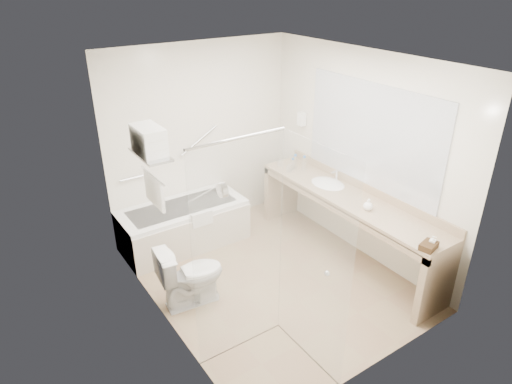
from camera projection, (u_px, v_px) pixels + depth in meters
floor at (270, 277)px, 5.37m from camera, size 3.20×3.20×0.00m
ceiling at (274, 60)px, 4.27m from camera, size 2.60×3.20×0.10m
wall_back at (201, 139)px, 6.01m from camera, size 2.60×0.10×2.50m
wall_front at (389, 251)px, 3.63m from camera, size 2.60×0.10×2.50m
wall_left at (157, 215)px, 4.17m from camera, size 0.10×3.20×2.50m
wall_right at (360, 156)px, 5.47m from camera, size 0.10×3.20×2.50m
bathtub at (184, 225)px, 5.92m from camera, size 1.60×0.73×0.59m
grab_bar_short at (135, 177)px, 5.63m from camera, size 0.40×0.03×0.03m
grab_bar_long at (199, 141)px, 5.95m from camera, size 0.53×0.03×0.33m
shower_enclosure at (275, 256)px, 3.90m from camera, size 0.96×0.91×2.11m
towel_shelf at (150, 149)px, 4.27m from camera, size 0.24×0.55×0.81m
vanity_counter at (347, 211)px, 5.49m from camera, size 0.55×2.70×0.95m
sink at (328, 186)px, 5.72m from camera, size 0.40×0.52×0.14m
faucet at (337, 175)px, 5.75m from camera, size 0.03×0.03×0.14m
mirror at (371, 136)px, 5.22m from camera, size 0.02×2.00×1.20m
hairdryer_unit at (302, 119)px, 6.14m from camera, size 0.08×0.10×0.18m
toilet at (191, 275)px, 4.84m from camera, size 0.75×0.47×0.69m
amenity_basket at (429, 246)px, 4.37m from camera, size 0.21×0.17×0.06m
soap_bottle_a at (432, 245)px, 4.40m from camera, size 0.09×0.13×0.06m
soap_bottle_b at (368, 206)px, 5.06m from camera, size 0.11×0.14×0.11m
water_bottle_left at (295, 162)px, 6.10m from camera, size 0.06×0.06×0.20m
water_bottle_mid at (293, 164)px, 6.07m from camera, size 0.05×0.05×0.17m
water_bottle_right at (304, 164)px, 6.05m from camera, size 0.06×0.06×0.21m
drinking_glass_near at (280, 163)px, 6.19m from camera, size 0.07×0.07×0.08m
drinking_glass_far at (289, 169)px, 6.01m from camera, size 0.09×0.09×0.10m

